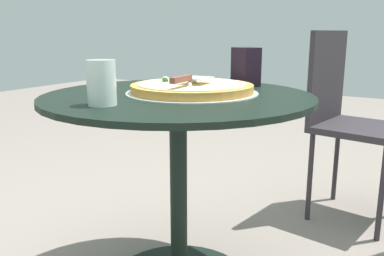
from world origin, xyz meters
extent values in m
cylinder|color=black|center=(0.00, 0.00, 0.69)|extent=(0.87, 0.87, 0.02)
cylinder|color=black|center=(0.00, 0.00, 0.35)|extent=(0.06, 0.06, 0.66)
cylinder|color=silver|center=(-0.04, 0.03, 0.70)|extent=(0.43, 0.43, 0.00)
cylinder|color=gold|center=(-0.04, 0.03, 0.71)|extent=(0.40, 0.40, 0.03)
cylinder|color=beige|center=(-0.04, 0.03, 0.73)|extent=(0.35, 0.35, 0.00)
sphere|color=#2D5F24|center=(-0.03, -0.07, 0.73)|extent=(0.02, 0.02, 0.02)
sphere|color=white|center=(-0.04, -0.07, 0.73)|extent=(0.02, 0.02, 0.02)
sphere|color=white|center=(0.03, 0.06, 0.73)|extent=(0.02, 0.02, 0.02)
sphere|color=#31771C|center=(-0.07, 0.01, 0.73)|extent=(0.02, 0.02, 0.02)
sphere|color=silver|center=(-0.06, -0.09, 0.73)|extent=(0.02, 0.02, 0.02)
sphere|color=#F5DDC3|center=(-0.05, 0.03, 0.73)|extent=(0.02, 0.02, 0.02)
cube|color=silver|center=(-0.04, 0.05, 0.75)|extent=(0.11, 0.09, 0.00)
cube|color=brown|center=(0.07, 0.06, 0.75)|extent=(0.11, 0.03, 0.02)
cylinder|color=white|center=(0.28, -0.07, 0.76)|extent=(0.08, 0.08, 0.12)
cube|color=black|center=(-0.30, 0.10, 0.77)|extent=(0.11, 0.11, 0.14)
cube|color=#302C31|center=(-0.91, 0.43, 0.45)|extent=(0.44, 0.44, 0.03)
cube|color=#302C31|center=(-0.94, 0.25, 0.68)|extent=(0.38, 0.09, 0.43)
cylinder|color=#302C31|center=(-0.72, 0.56, 0.22)|extent=(0.02, 0.02, 0.43)
cylinder|color=#302C31|center=(-1.10, 0.30, 0.22)|extent=(0.02, 0.02, 0.43)
cylinder|color=#302C31|center=(-0.78, 0.24, 0.22)|extent=(0.02, 0.02, 0.43)
camera|label=1|loc=(1.10, 0.71, 0.89)|focal=38.51mm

